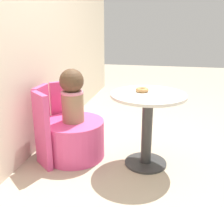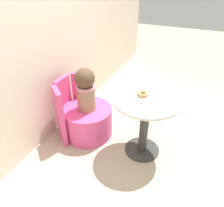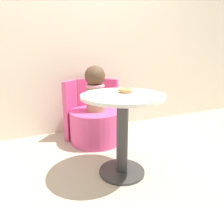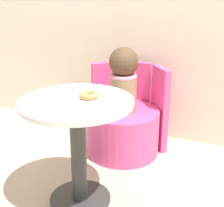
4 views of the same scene
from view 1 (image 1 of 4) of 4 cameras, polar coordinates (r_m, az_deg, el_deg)
The scene contains 8 objects.
ground_plane at distance 2.45m, azimuth 7.22°, elevation -13.20°, with size 12.00×12.00×0.00m, color #B7A88E.
back_wall at distance 2.47m, azimuth -19.74°, elevation 15.40°, with size 6.00×0.06×2.40m.
round_table at distance 2.29m, azimuth 7.61°, elevation -2.61°, with size 0.65×0.65×0.66m.
tub_chair at distance 2.54m, azimuth -8.23°, elevation -7.58°, with size 0.57×0.57×0.36m.
booth_backrest at distance 2.57m, azimuth -13.35°, elevation -3.76°, with size 0.67×0.24×0.68m.
child_figure at distance 2.40m, azimuth -8.66°, elevation 1.97°, with size 0.22×0.22×0.49m.
donut at distance 2.28m, azimuth 6.59°, elevation 2.98°, with size 0.11×0.11×0.03m.
paper_napkin at distance 2.22m, azimuth 10.26°, elevation 2.09°, with size 0.14×0.14×0.01m.
Camera 1 is at (-2.12, -0.14, 1.22)m, focal length 42.00 mm.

